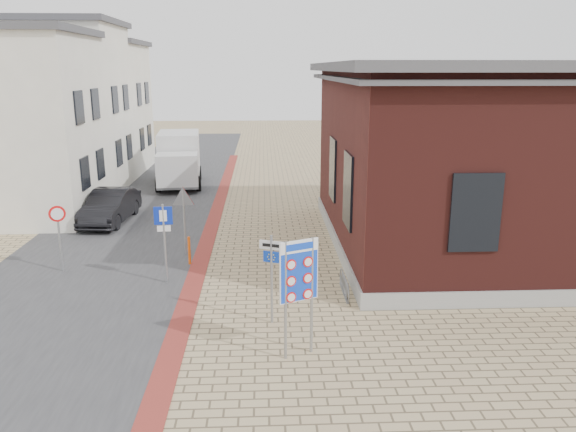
{
  "coord_description": "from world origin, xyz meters",
  "views": [
    {
      "loc": [
        0.23,
        -13.53,
        6.61
      ],
      "look_at": [
        0.99,
        3.13,
        2.2
      ],
      "focal_mm": 35.0,
      "sensor_mm": 36.0,
      "label": 1
    }
  ],
  "objects_px": {
    "essen_sign": "(272,266)",
    "parking_sign": "(164,230)",
    "box_truck": "(179,159)",
    "sedan": "(110,206)",
    "border_sign": "(299,274)",
    "bollard": "(189,251)"
  },
  "relations": [
    {
      "from": "sedan",
      "to": "parking_sign",
      "type": "xyz_separation_m",
      "value": [
        3.65,
        -7.42,
        1.03
      ]
    },
    {
      "from": "essen_sign",
      "to": "bollard",
      "type": "xyz_separation_m",
      "value": [
        -2.77,
        4.7,
        -1.11
      ]
    },
    {
      "from": "sedan",
      "to": "border_sign",
      "type": "bearing_deg",
      "value": -54.01
    },
    {
      "from": "parking_sign",
      "to": "bollard",
      "type": "xyz_separation_m",
      "value": [
        0.51,
        1.69,
        -1.25
      ]
    },
    {
      "from": "sedan",
      "to": "bollard",
      "type": "xyz_separation_m",
      "value": [
        4.16,
        -5.73,
        -0.22
      ]
    },
    {
      "from": "border_sign",
      "to": "box_truck",
      "type": "bearing_deg",
      "value": 80.81
    },
    {
      "from": "border_sign",
      "to": "bollard",
      "type": "relative_size",
      "value": 2.85
    },
    {
      "from": "box_truck",
      "to": "parking_sign",
      "type": "bearing_deg",
      "value": -89.22
    },
    {
      "from": "sedan",
      "to": "parking_sign",
      "type": "height_order",
      "value": "parking_sign"
    },
    {
      "from": "sedan",
      "to": "box_truck",
      "type": "xyz_separation_m",
      "value": [
        1.9,
        8.07,
        0.81
      ]
    },
    {
      "from": "box_truck",
      "to": "border_sign",
      "type": "distance_m",
      "value": 21.07
    },
    {
      "from": "border_sign",
      "to": "bollard",
      "type": "xyz_separation_m",
      "value": [
        -3.37,
        6.5,
        -1.56
      ]
    },
    {
      "from": "parking_sign",
      "to": "box_truck",
      "type": "bearing_deg",
      "value": 92.59
    },
    {
      "from": "essen_sign",
      "to": "parking_sign",
      "type": "height_order",
      "value": "parking_sign"
    },
    {
      "from": "sedan",
      "to": "bollard",
      "type": "height_order",
      "value": "sedan"
    },
    {
      "from": "box_truck",
      "to": "bollard",
      "type": "height_order",
      "value": "box_truck"
    },
    {
      "from": "sedan",
      "to": "box_truck",
      "type": "distance_m",
      "value": 8.33
    },
    {
      "from": "sedan",
      "to": "essen_sign",
      "type": "height_order",
      "value": "essen_sign"
    },
    {
      "from": "box_truck",
      "to": "parking_sign",
      "type": "xyz_separation_m",
      "value": [
        1.75,
        -15.49,
        0.22
      ]
    },
    {
      "from": "border_sign",
      "to": "bollard",
      "type": "height_order",
      "value": "border_sign"
    },
    {
      "from": "box_truck",
      "to": "essen_sign",
      "type": "bearing_deg",
      "value": -80.43
    },
    {
      "from": "box_truck",
      "to": "essen_sign",
      "type": "relative_size",
      "value": 2.42
    }
  ]
}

